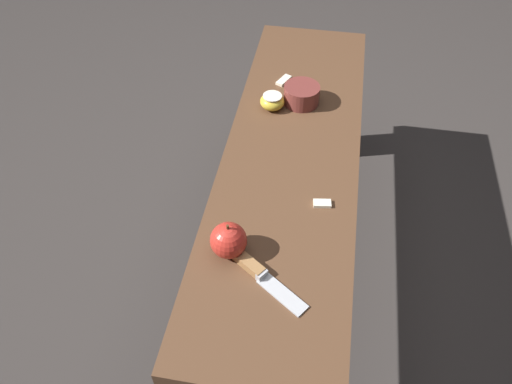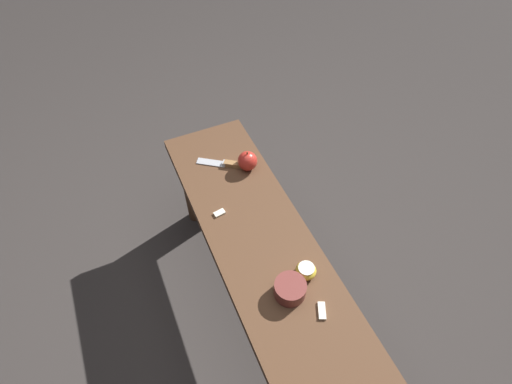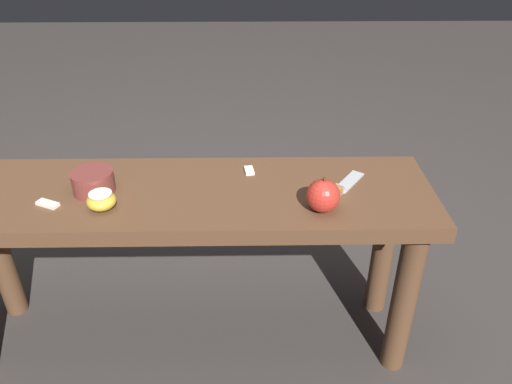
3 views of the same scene
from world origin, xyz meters
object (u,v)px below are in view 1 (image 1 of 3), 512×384
Objects in this scene: knife at (254,269)px; apple_cut at (272,101)px; wooden_bench at (290,177)px; apple_whole at (229,240)px; bowl at (303,95)px.

knife is 0.55m from apple_cut.
knife is at bearing 175.30° from wooden_bench.
wooden_bench is at bearing 120.27° from knife.
apple_whole is 0.55m from bowl.
wooden_bench is at bearing 178.71° from bowl.
wooden_bench is 0.22m from apple_cut.
wooden_bench is 18.39× the size of apple_cut.
bowl is (0.54, -0.10, -0.01)m from apple_whole.
wooden_bench is 0.39m from knife.
apple_cut reaches higher than wooden_bench.
bowl is (0.58, -0.04, 0.02)m from knife.
knife is 0.08m from apple_whole.
knife is at bearing -175.18° from apple_cut.
apple_whole reaches higher than wooden_bench.
apple_cut is (0.51, -0.01, -0.02)m from apple_whole.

